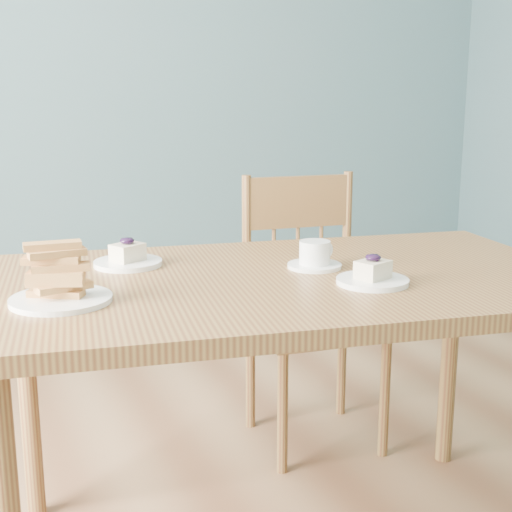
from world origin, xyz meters
TOP-DOWN VIEW (x-y plane):
  - room at (0.00, 0.00)m, footprint 5.01×5.01m
  - dining_table at (-0.11, -0.01)m, footprint 1.52×1.03m
  - dining_chair at (0.26, 0.55)m, footprint 0.46×0.44m
  - cheesecake_plate_near at (0.03, -0.16)m, footprint 0.17×0.17m
  - cheesecake_plate_far at (-0.44, 0.24)m, footprint 0.17×0.17m
  - coffee_cup at (-0.02, 0.03)m, footprint 0.14×0.14m
  - biscotti_plate at (-0.65, -0.02)m, footprint 0.21×0.21m

SIDE VIEW (x-z plane):
  - dining_chair at x=0.26m, z-range 0.01..0.92m
  - dining_table at x=-0.11m, z-range 0.30..1.06m
  - cheesecake_plate_near at x=0.03m, z-range 0.74..0.81m
  - cheesecake_plate_far at x=-0.44m, z-range 0.74..0.81m
  - coffee_cup at x=-0.02m, z-range 0.75..0.82m
  - biscotti_plate at x=-0.65m, z-range 0.74..0.86m
  - room at x=0.00m, z-range -0.01..2.71m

